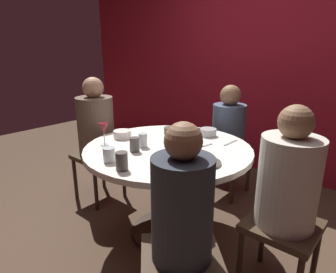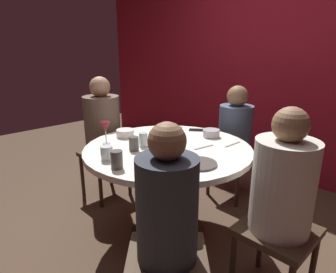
% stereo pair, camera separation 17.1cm
% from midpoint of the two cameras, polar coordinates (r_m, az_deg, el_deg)
% --- Properties ---
extents(ground_plane, '(8.00, 8.00, 0.00)m').
position_cam_midpoint_polar(ground_plane, '(2.53, -2.03, -18.20)').
color(ground_plane, '#4C3828').
extents(back_wall, '(6.00, 0.10, 2.60)m').
position_cam_midpoint_polar(back_wall, '(3.58, 17.83, 13.65)').
color(back_wall, maroon).
rests_on(back_wall, ground).
extents(dining_table, '(1.26, 1.26, 0.75)m').
position_cam_midpoint_polar(dining_table, '(2.25, -2.18, -6.04)').
color(dining_table, silver).
rests_on(dining_table, ground).
extents(seated_diner_left, '(0.40, 0.40, 1.21)m').
position_cam_midpoint_polar(seated_diner_left, '(2.85, -15.63, 1.78)').
color(seated_diner_left, '#3F2D1E').
rests_on(seated_diner_left, ground).
extents(seated_diner_back, '(0.40, 0.40, 1.12)m').
position_cam_midpoint_polar(seated_diner_back, '(2.92, 10.15, 1.63)').
color(seated_diner_back, '#3F2D1E').
rests_on(seated_diner_back, ground).
extents(seated_diner_right, '(0.40, 0.40, 1.18)m').
position_cam_midpoint_polar(seated_diner_right, '(1.76, 19.89, -8.72)').
color(seated_diner_right, '#3F2D1E').
rests_on(seated_diner_right, ground).
extents(seated_diner_front_right, '(0.57, 0.57, 1.16)m').
position_cam_midpoint_polar(seated_diner_front_right, '(1.42, -0.76, -14.91)').
color(seated_diner_front_right, '#3F2D1E').
rests_on(seated_diner_front_right, ground).
extents(candle_holder, '(0.09, 0.09, 0.09)m').
position_cam_midpoint_polar(candle_holder, '(2.11, -1.38, -1.73)').
color(candle_holder, black).
rests_on(candle_holder, dining_table).
extents(wine_glass, '(0.08, 0.08, 0.18)m').
position_cam_midpoint_polar(wine_glass, '(2.25, -14.62, 1.38)').
color(wine_glass, silver).
rests_on(wine_glass, dining_table).
extents(dinner_plate, '(0.24, 0.24, 0.01)m').
position_cam_midpoint_polar(dinner_plate, '(1.88, 4.23, -5.15)').
color(dinner_plate, '#4C4742').
rests_on(dinner_plate, dining_table).
extents(cell_phone, '(0.15, 0.14, 0.01)m').
position_cam_midpoint_polar(cell_phone, '(2.64, 2.99, 1.39)').
color(cell_phone, black).
rests_on(cell_phone, dining_table).
extents(bowl_serving_large, '(0.14, 0.14, 0.06)m').
position_cam_midpoint_polar(bowl_serving_large, '(2.46, 5.90, 0.83)').
color(bowl_serving_large, '#B7B7BC').
rests_on(bowl_serving_large, dining_table).
extents(bowl_salad_center, '(0.13, 0.13, 0.06)m').
position_cam_midpoint_polar(bowl_salad_center, '(2.51, -1.28, 1.15)').
color(bowl_salad_center, '#4C4742').
rests_on(bowl_salad_center, dining_table).
extents(bowl_small_white, '(0.15, 0.15, 0.06)m').
position_cam_midpoint_polar(bowl_small_white, '(2.44, -10.94, 0.42)').
color(bowl_small_white, silver).
rests_on(bowl_small_white, dining_table).
extents(cup_near_candle, '(0.07, 0.07, 0.10)m').
position_cam_midpoint_polar(cup_near_candle, '(2.19, -7.17, -0.74)').
color(cup_near_candle, silver).
rests_on(cup_near_candle, dining_table).
extents(cup_by_left_diner, '(0.07, 0.07, 0.11)m').
position_cam_midpoint_polar(cup_by_left_diner, '(1.80, -11.77, -4.79)').
color(cup_by_left_diner, '#4C4742').
rests_on(cup_by_left_diner, dining_table).
extents(cup_by_right_diner, '(0.07, 0.07, 0.10)m').
position_cam_midpoint_polar(cup_by_right_diner, '(2.10, -8.90, -1.60)').
color(cup_by_right_diner, '#4C4742').
rests_on(cup_by_right_diner, dining_table).
extents(cup_center_front, '(0.06, 0.06, 0.10)m').
position_cam_midpoint_polar(cup_center_front, '(1.65, 1.49, -6.61)').
color(cup_center_front, beige).
rests_on(cup_center_front, dining_table).
extents(cup_far_edge, '(0.08, 0.08, 0.09)m').
position_cam_midpoint_polar(cup_far_edge, '(1.95, -13.97, -3.53)').
color(cup_far_edge, silver).
rests_on(cup_far_edge, dining_table).
extents(fork_near_plate, '(0.05, 0.18, 0.01)m').
position_cam_midpoint_polar(fork_near_plate, '(2.20, 4.81, -1.91)').
color(fork_near_plate, '#B7B7BC').
rests_on(fork_near_plate, dining_table).
extents(knife_near_plate, '(0.02, 0.18, 0.01)m').
position_cam_midpoint_polar(knife_near_plate, '(2.31, 10.12, -1.22)').
color(knife_near_plate, '#B7B7BC').
rests_on(knife_near_plate, dining_table).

